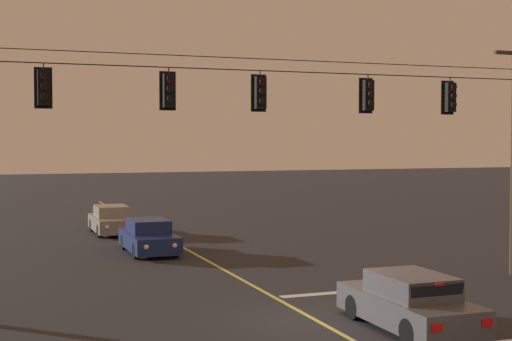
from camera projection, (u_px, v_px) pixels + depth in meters
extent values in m
plane|color=#28282B|center=(317.00, 321.00, 18.77)|extent=(180.00, 180.00, 0.00)
cube|color=#D1C64C|center=(211.00, 263.00, 27.74)|extent=(0.14, 60.00, 0.01)
cube|color=silver|center=(333.00, 293.00, 22.20)|extent=(3.40, 0.36, 0.01)
cylinder|color=black|center=(267.00, 71.00, 21.84)|extent=(18.27, 0.03, 0.03)
cylinder|color=black|center=(267.00, 59.00, 21.83)|extent=(18.27, 0.02, 0.02)
cylinder|color=black|center=(43.00, 66.00, 19.63)|extent=(0.04, 0.04, 0.18)
cube|color=black|center=(44.00, 88.00, 19.65)|extent=(0.32, 0.26, 0.96)
cube|color=black|center=(43.00, 88.00, 19.79)|extent=(0.48, 0.03, 1.12)
sphere|color=red|center=(44.00, 76.00, 19.49)|extent=(0.17, 0.17, 0.17)
cylinder|color=black|center=(44.00, 75.00, 19.45)|extent=(0.20, 0.10, 0.20)
sphere|color=#3D280A|center=(44.00, 87.00, 19.50)|extent=(0.17, 0.17, 0.17)
cylinder|color=black|center=(44.00, 85.00, 19.46)|extent=(0.20, 0.10, 0.20)
sphere|color=black|center=(44.00, 98.00, 19.51)|extent=(0.17, 0.17, 0.17)
cylinder|color=black|center=(44.00, 96.00, 19.47)|extent=(0.20, 0.10, 0.20)
cylinder|color=black|center=(169.00, 71.00, 20.81)|extent=(0.04, 0.04, 0.18)
cube|color=black|center=(169.00, 91.00, 20.83)|extent=(0.32, 0.26, 0.96)
cube|color=black|center=(168.00, 91.00, 20.97)|extent=(0.48, 0.03, 1.12)
sphere|color=red|center=(170.00, 80.00, 20.67)|extent=(0.17, 0.17, 0.17)
cylinder|color=black|center=(170.00, 78.00, 20.63)|extent=(0.20, 0.10, 0.20)
sphere|color=#3D280A|center=(170.00, 90.00, 20.68)|extent=(0.17, 0.17, 0.17)
cylinder|color=black|center=(170.00, 89.00, 20.64)|extent=(0.20, 0.10, 0.20)
sphere|color=black|center=(170.00, 100.00, 20.69)|extent=(0.17, 0.17, 0.17)
cylinder|color=black|center=(170.00, 99.00, 20.65)|extent=(0.20, 0.10, 0.20)
cylinder|color=black|center=(260.00, 74.00, 21.76)|extent=(0.04, 0.04, 0.18)
cube|color=black|center=(260.00, 93.00, 21.79)|extent=(0.32, 0.26, 0.96)
cube|color=black|center=(258.00, 93.00, 21.92)|extent=(0.48, 0.03, 1.12)
sphere|color=red|center=(262.00, 83.00, 21.62)|extent=(0.17, 0.17, 0.17)
cylinder|color=black|center=(262.00, 81.00, 21.58)|extent=(0.20, 0.10, 0.20)
sphere|color=#3D280A|center=(262.00, 92.00, 21.64)|extent=(0.17, 0.17, 0.17)
cylinder|color=black|center=(262.00, 91.00, 21.60)|extent=(0.20, 0.10, 0.20)
sphere|color=black|center=(262.00, 102.00, 21.65)|extent=(0.17, 0.17, 0.17)
cylinder|color=black|center=(262.00, 101.00, 21.61)|extent=(0.20, 0.10, 0.20)
cylinder|color=black|center=(368.00, 77.00, 23.01)|extent=(0.04, 0.04, 0.18)
cube|color=black|center=(368.00, 95.00, 23.03)|extent=(0.32, 0.26, 0.96)
cube|color=black|center=(366.00, 96.00, 23.17)|extent=(0.48, 0.03, 1.12)
sphere|color=red|center=(370.00, 86.00, 22.87)|extent=(0.17, 0.17, 0.17)
cylinder|color=black|center=(371.00, 84.00, 22.83)|extent=(0.20, 0.10, 0.20)
sphere|color=#3D280A|center=(370.00, 95.00, 22.88)|extent=(0.17, 0.17, 0.17)
cylinder|color=black|center=(371.00, 94.00, 22.84)|extent=(0.20, 0.10, 0.20)
sphere|color=black|center=(370.00, 104.00, 22.89)|extent=(0.17, 0.17, 0.17)
cylinder|color=black|center=(371.00, 103.00, 22.85)|extent=(0.20, 0.10, 0.20)
cylinder|color=black|center=(450.00, 80.00, 24.06)|extent=(0.04, 0.04, 0.18)
cube|color=black|center=(450.00, 97.00, 24.08)|extent=(0.32, 0.26, 0.96)
cube|color=black|center=(447.00, 98.00, 24.22)|extent=(0.48, 0.03, 1.12)
sphere|color=red|center=(453.00, 88.00, 23.92)|extent=(0.17, 0.17, 0.17)
cylinder|color=black|center=(454.00, 87.00, 23.88)|extent=(0.20, 0.10, 0.20)
sphere|color=#3D280A|center=(453.00, 97.00, 23.93)|extent=(0.17, 0.17, 0.17)
cylinder|color=black|center=(454.00, 96.00, 23.89)|extent=(0.20, 0.10, 0.20)
sphere|color=black|center=(453.00, 106.00, 23.94)|extent=(0.17, 0.17, 0.17)
cylinder|color=black|center=(453.00, 105.00, 23.90)|extent=(0.20, 0.10, 0.20)
cube|color=#4C4C51|center=(409.00, 309.00, 17.91)|extent=(1.80, 4.30, 0.68)
cube|color=#4C4C51|center=(412.00, 285.00, 17.78)|extent=(1.51, 2.15, 0.54)
cube|color=black|center=(392.00, 278.00, 18.65)|extent=(1.40, 0.21, 0.48)
cube|color=black|center=(437.00, 293.00, 16.78)|extent=(1.37, 0.18, 0.46)
cylinder|color=black|center=(354.00, 307.00, 18.90)|extent=(0.22, 0.64, 0.64)
cylinder|color=black|center=(408.00, 302.00, 19.44)|extent=(0.22, 0.64, 0.64)
cylinder|color=black|center=(410.00, 332.00, 16.40)|extent=(0.22, 0.64, 0.64)
cylinder|color=black|center=(469.00, 326.00, 16.94)|extent=(0.22, 0.64, 0.64)
cube|color=red|center=(437.00, 328.00, 15.65)|extent=(0.28, 0.03, 0.18)
cube|color=red|center=(487.00, 323.00, 16.10)|extent=(0.28, 0.03, 0.18)
cube|color=red|center=(440.00, 284.00, 16.67)|extent=(0.24, 0.04, 0.06)
cube|color=navy|center=(149.00, 241.00, 30.12)|extent=(1.80, 4.30, 0.68)
cube|color=navy|center=(148.00, 226.00, 30.21)|extent=(1.51, 2.15, 0.54)
cube|color=black|center=(153.00, 228.00, 29.33)|extent=(1.40, 0.21, 0.48)
cube|color=black|center=(143.00, 223.00, 31.21)|extent=(1.37, 0.18, 0.46)
cylinder|color=black|center=(176.00, 249.00, 29.15)|extent=(0.22, 0.64, 0.64)
cylinder|color=black|center=(136.00, 251.00, 28.61)|extent=(0.22, 0.64, 0.64)
cylinder|color=black|center=(161.00, 240.00, 31.65)|extent=(0.22, 0.64, 0.64)
cylinder|color=black|center=(124.00, 242.00, 31.11)|extent=(0.22, 0.64, 0.64)
sphere|color=white|center=(175.00, 246.00, 28.28)|extent=(0.20, 0.20, 0.20)
sphere|color=white|center=(146.00, 247.00, 27.89)|extent=(0.20, 0.20, 0.20)
cube|color=gray|center=(112.00, 223.00, 36.50)|extent=(1.80, 4.30, 0.68)
cube|color=gray|center=(111.00, 211.00, 36.59)|extent=(1.51, 2.15, 0.54)
cube|color=black|center=(114.00, 213.00, 35.71)|extent=(1.40, 0.21, 0.48)
cube|color=black|center=(108.00, 209.00, 37.59)|extent=(1.37, 0.18, 0.46)
cylinder|color=black|center=(133.00, 229.00, 35.53)|extent=(0.22, 0.64, 0.64)
cylinder|color=black|center=(100.00, 231.00, 34.99)|extent=(0.22, 0.64, 0.64)
cylinder|color=black|center=(123.00, 224.00, 38.03)|extent=(0.22, 0.64, 0.64)
cylinder|color=black|center=(92.00, 225.00, 37.49)|extent=(0.22, 0.64, 0.64)
sphere|color=white|center=(131.00, 226.00, 34.65)|extent=(0.20, 0.20, 0.20)
sphere|color=white|center=(107.00, 227.00, 34.27)|extent=(0.20, 0.20, 0.20)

